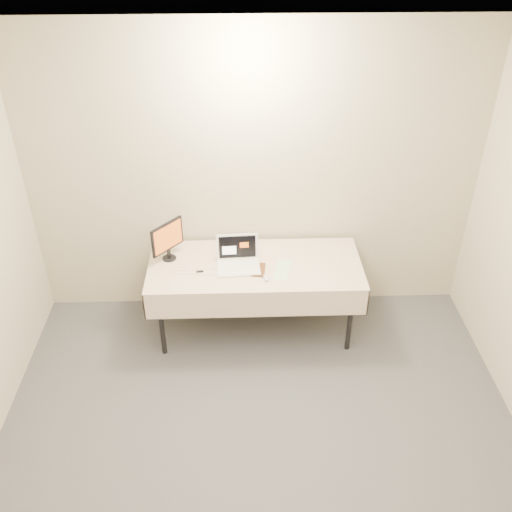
{
  "coord_description": "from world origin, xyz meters",
  "views": [
    {
      "loc": [
        -0.13,
        -2.03,
        3.57
      ],
      "look_at": [
        0.01,
        1.99,
        0.86
      ],
      "focal_mm": 40.0,
      "sensor_mm": 36.0,
      "label": 1
    }
  ],
  "objects_px": {
    "laptop": "(238,259)",
    "book": "(248,261)",
    "monitor": "(167,238)",
    "table": "(255,270)"
  },
  "relations": [
    {
      "from": "book",
      "to": "monitor",
      "type": "bearing_deg",
      "value": 169.97
    },
    {
      "from": "table",
      "to": "monitor",
      "type": "height_order",
      "value": "monitor"
    },
    {
      "from": "book",
      "to": "table",
      "type": "bearing_deg",
      "value": 61.11
    },
    {
      "from": "table",
      "to": "book",
      "type": "height_order",
      "value": "book"
    },
    {
      "from": "laptop",
      "to": "book",
      "type": "bearing_deg",
      "value": -46.86
    },
    {
      "from": "table",
      "to": "laptop",
      "type": "xyz_separation_m",
      "value": [
        -0.15,
        -0.01,
        0.12
      ]
    },
    {
      "from": "monitor",
      "to": "book",
      "type": "relative_size",
      "value": 1.87
    },
    {
      "from": "table",
      "to": "laptop",
      "type": "distance_m",
      "value": 0.19
    },
    {
      "from": "book",
      "to": "laptop",
      "type": "bearing_deg",
      "value": 142.62
    },
    {
      "from": "laptop",
      "to": "book",
      "type": "relative_size",
      "value": 1.97
    }
  ]
}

